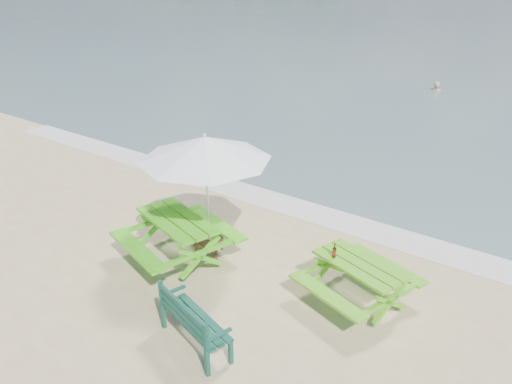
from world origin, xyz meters
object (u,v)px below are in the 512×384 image
Objects in this scene: picnic_table_left at (178,239)px; patio_umbrella at (205,148)px; park_bench at (196,330)px; side_table at (209,246)px; picnic_table_right at (358,283)px; swimmer at (435,99)px; beer_bottle at (334,252)px.

patio_umbrella reaches higher than picnic_table_left.
park_bench is (1.88, -1.60, -0.15)m from picnic_table_left.
park_bench is 0.44× the size of patio_umbrella.
park_bench is at bearing -53.75° from side_table.
patio_umbrella reaches higher than side_table.
picnic_table_right is at bearing 12.97° from picnic_table_left.
swimmer is at bearing 91.65° from picnic_table_left.
beer_bottle is at bearing 65.79° from park_bench.
picnic_table_left is 1.54× the size of swimmer.
picnic_table_left is 1.86m from patio_umbrella.
picnic_table_right reaches higher than swimmer.
park_bench is 2.21× the size of side_table.
beer_bottle reaches higher than picnic_table_right.
patio_umbrella is 12.29× the size of beer_bottle.
swimmer is (-0.86, 16.65, -2.58)m from patio_umbrella.
side_table is at bearing -174.05° from picnic_table_right.
beer_bottle is (1.03, 2.30, 0.56)m from park_bench.
side_table is (0.36, 0.46, -0.24)m from picnic_table_left.
patio_umbrella is at bearing 126.25° from park_bench.
side_table is 0.20× the size of patio_umbrella.
park_bench is at bearing -40.54° from picnic_table_left.
side_table is 2.01m from patio_umbrella.
park_bench is (-1.46, -2.37, -0.10)m from picnic_table_right.
picnic_table_right is at bearing 58.36° from park_bench.
beer_bottle is (-0.43, -0.08, 0.47)m from picnic_table_right.
swimmer is (-0.86, 16.65, -0.57)m from side_table.
beer_bottle is at bearing 5.24° from patio_umbrella.
beer_bottle reaches higher than swimmer.
patio_umbrella reaches higher than picnic_table_right.
beer_bottle is at bearing -169.88° from picnic_table_right.
side_table is at bearing 51.60° from picnic_table_left.
picnic_table_left is 3.42m from picnic_table_right.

